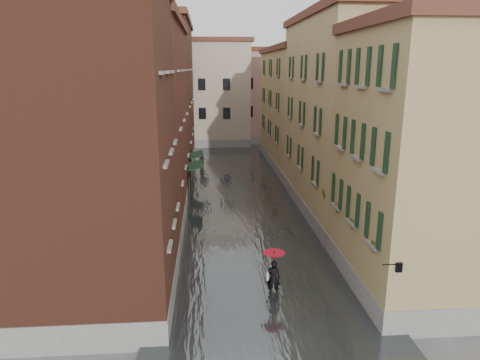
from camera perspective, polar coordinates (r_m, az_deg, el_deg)
name	(u,v)px	position (r m, az deg, el deg)	size (l,w,h in m)	color
ground	(258,271)	(22.13, 2.43, -11.99)	(120.00, 120.00, 0.00)	#525254
floodwater	(239,195)	(34.16, -0.13, -2.02)	(10.00, 60.00, 0.20)	#3E4245
building_left_near	(96,155)	(18.53, -18.63, 3.24)	(6.00, 8.00, 13.00)	brown
building_left_mid	(138,126)	(29.22, -13.46, 7.07)	(6.00, 14.00, 12.50)	brown
building_left_far	(161,98)	(43.96, -10.53, 10.65)	(6.00, 16.00, 14.00)	brown
building_right_near	(423,166)	(20.42, 23.23, 1.67)	(6.00, 8.00, 11.50)	#A18E53
building_right_mid	(345,120)	(30.33, 13.88, 7.79)	(6.00, 14.00, 13.00)	tan
building_right_far	(299,110)	(44.82, 7.88, 9.23)	(6.00, 16.00, 11.50)	#A18E53
building_end_cream	(202,95)	(57.73, -5.04, 11.26)	(12.00, 9.00, 13.00)	#AF9D8B
building_end_pink	(268,97)	(60.34, 3.72, 10.96)	(10.00, 9.00, 12.00)	tan
awning_near	(195,166)	(33.70, -6.08, 1.83)	(1.09, 3.02, 2.80)	#16321E
awning_far	(196,155)	(37.91, -5.91, 3.27)	(1.09, 2.81, 2.80)	#16321E
wall_lantern	(398,267)	(16.71, 20.30, -10.78)	(0.71, 0.22, 0.35)	black
window_planters	(340,200)	(22.01, 13.14, -2.67)	(0.59, 10.86, 0.84)	#9F5D34
pedestrian_main	(274,269)	(19.48, 4.51, -11.74)	(1.00, 1.00, 2.06)	black
pedestrian_far	(202,160)	(44.15, -5.07, 2.69)	(0.76, 0.59, 1.56)	black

